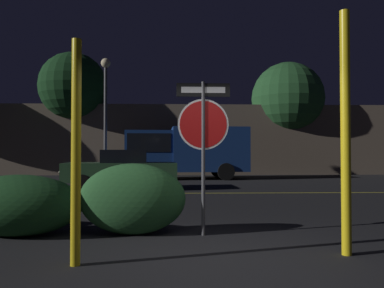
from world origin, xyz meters
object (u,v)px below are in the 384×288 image
passing_car_2 (122,169)px  delivery_truck (184,150)px  stop_sign (203,126)px  tree_2 (288,99)px  tree_1 (73,87)px  street_lamp (106,97)px  yellow_pole_left (76,151)px  hedge_bush_1 (18,205)px  hedge_bush_2 (133,199)px  yellow_pole_right (346,132)px

passing_car_2 → delivery_truck: 5.79m
stop_sign → tree_2: bearing=69.4°
tree_1 → tree_2: size_ratio=1.05×
tree_2 → tree_1: bearing=-177.1°
street_lamp → tree_1: 5.05m
yellow_pole_left → street_lamp: size_ratio=0.45×
hedge_bush_1 → delivery_truck: delivery_truck is taller
tree_1 → passing_car_2: bearing=-64.2°
yellow_pole_left → delivery_truck: size_ratio=0.43×
yellow_pole_left → hedge_bush_2: 1.90m
stop_sign → tree_1: tree_1 is taller
hedge_bush_1 → stop_sign: bearing=-1.0°
yellow_pole_right → delivery_truck: 14.48m
yellow_pole_left → street_lamp: street_lamp is taller
street_lamp → delivery_truck: bearing=4.6°
street_lamp → tree_1: (-2.76, 4.06, 1.22)m
stop_sign → tree_1: size_ratio=0.34×
stop_sign → yellow_pole_right: (1.81, -1.24, -0.16)m
yellow_pole_left → yellow_pole_right: size_ratio=0.84×
delivery_truck → tree_2: size_ratio=0.88×
tree_1 → street_lamp: bearing=-55.8°
hedge_bush_2 → passing_car_2: bearing=99.8°
yellow_pole_left → tree_1: 19.56m
passing_car_2 → tree_2: (9.10, 9.63, 4.08)m
delivery_truck → street_lamp: 4.78m
passing_car_2 → tree_1: 10.98m
stop_sign → yellow_pole_left: size_ratio=0.92×
yellow_pole_right → hedge_bush_2: (-2.97, 1.34, -1.04)m
delivery_truck → street_lamp: size_ratio=1.03×
street_lamp → hedge_bush_1: bearing=-85.1°
hedge_bush_2 → passing_car_2: (-1.35, 7.79, 0.15)m
hedge_bush_2 → hedge_bush_1: bearing=-178.8°
yellow_pole_right → tree_2: tree_2 is taller
yellow_pole_right → hedge_bush_1: (-4.81, 1.30, -1.13)m
stop_sign → yellow_pole_right: yellow_pole_right is taller
stop_sign → passing_car_2: stop_sign is taller
stop_sign → passing_car_2: size_ratio=0.59×
tree_1 → yellow_pole_left: bearing=-74.2°
yellow_pole_right → tree_2: bearing=75.7°
tree_1 → yellow_pole_right: bearing=-64.4°
yellow_pole_right → passing_car_2: size_ratio=0.77×
delivery_truck → tree_1: tree_1 is taller
stop_sign → tree_2: tree_2 is taller
delivery_truck → tree_1: 8.61m
yellow_pole_left → tree_2: 21.07m
delivery_truck → tree_2: 8.69m
tree_2 → yellow_pole_right: bearing=-104.3°
stop_sign → passing_car_2: (-2.51, 7.89, -1.05)m
stop_sign → delivery_truck: 13.11m
yellow_pole_left → hedge_bush_2: yellow_pole_left is taller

